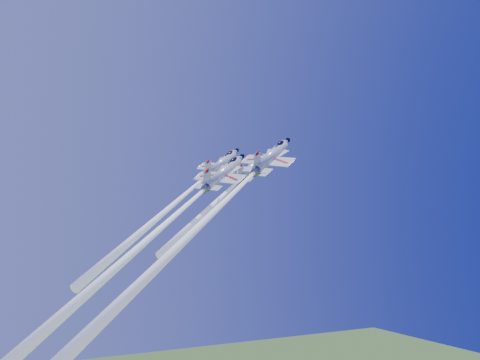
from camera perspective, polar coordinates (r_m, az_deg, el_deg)
name	(u,v)px	position (r m, az deg, el deg)	size (l,w,h in m)	color
jet_lead	(226,193)	(116.83, -1.54, -1.41)	(30.88, 21.51, 31.04)	silver
jet_left	(177,201)	(109.47, -6.69, -2.23)	(36.05, 25.37, 37.60)	silver
jet_right	(212,214)	(94.49, -3.01, -3.62)	(46.00, 32.54, 48.91)	silver
jet_slot	(161,228)	(96.82, -8.45, -5.10)	(43.18, 30.50, 45.62)	silver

